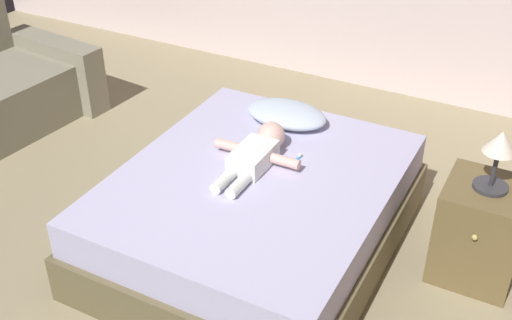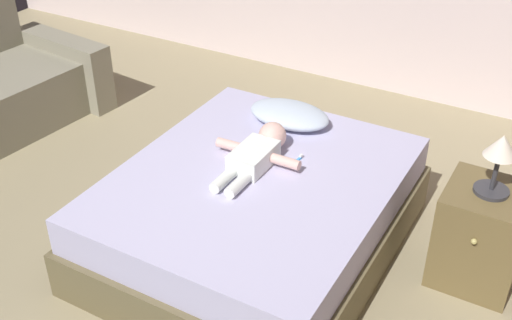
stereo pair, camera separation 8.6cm
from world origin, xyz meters
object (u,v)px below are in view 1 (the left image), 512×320
object	(u,v)px
pillow	(286,114)
baby	(257,153)
toothbrush	(296,160)
nightstand	(479,231)
lamp	(499,150)
bed	(256,212)

from	to	relation	value
pillow	baby	distance (m)	0.49
pillow	toothbrush	world-z (taller)	pillow
toothbrush	nightstand	xyz separation A→B (m)	(1.03, 0.13, -0.22)
baby	pillow	bearing A→B (deg)	95.76
toothbrush	lamp	bearing A→B (deg)	7.37
bed	pillow	xyz separation A→B (m)	(-0.11, 0.61, 0.31)
bed	lamp	world-z (taller)	lamp
toothbrush	bed	bearing A→B (deg)	-119.59
toothbrush	pillow	bearing A→B (deg)	122.49
pillow	lamp	bearing A→B (deg)	-11.00
bed	lamp	xyz separation A→B (m)	(1.16, 0.36, 0.55)
bed	nightstand	size ratio (longest dim) A/B	3.17
bed	nightstand	xyz separation A→B (m)	(1.16, 0.36, 0.04)
bed	toothbrush	distance (m)	0.37
toothbrush	lamp	size ratio (longest dim) A/B	0.38
toothbrush	baby	bearing A→B (deg)	-150.92
bed	baby	xyz separation A→B (m)	(-0.06, 0.12, 0.31)
toothbrush	nightstand	bearing A→B (deg)	7.36
bed	pillow	distance (m)	0.69
pillow	nightstand	size ratio (longest dim) A/B	0.92
toothbrush	nightstand	world-z (taller)	nightstand
pillow	toothbrush	xyz separation A→B (m)	(0.24, -0.38, -0.05)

